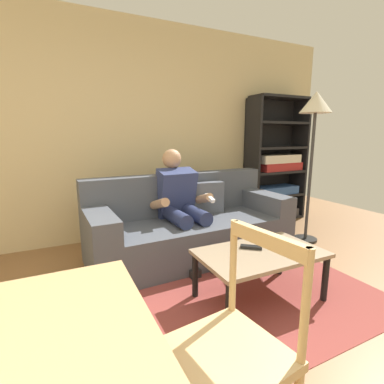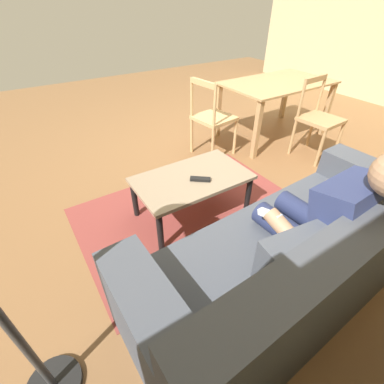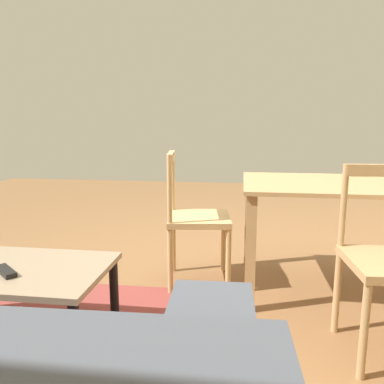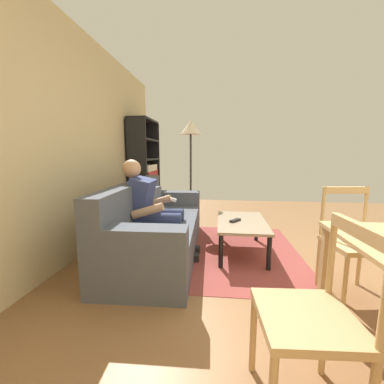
{
  "view_description": "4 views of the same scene",
  "coord_description": "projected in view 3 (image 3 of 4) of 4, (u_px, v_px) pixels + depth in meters",
  "views": [
    {
      "loc": [
        -0.37,
        -0.82,
        1.29
      ],
      "look_at": [
        0.91,
        1.82,
        0.71
      ],
      "focal_mm": 26.75,
      "sensor_mm": 36.0,
      "label": 1
    },
    {
      "loc": [
        2.07,
        2.47,
        1.68
      ],
      "look_at": [
        1.03,
        0.83,
        0.24
      ],
      "focal_mm": 25.45,
      "sensor_mm": 36.0,
      "label": 2
    },
    {
      "loc": [
        -0.12,
        2.47,
        1.11
      ],
      "look_at": [
        0.04,
        1.33,
        0.9
      ],
      "focal_mm": 34.85,
      "sensor_mm": 36.0,
      "label": 3
    },
    {
      "loc": [
        -1.89,
        1.1,
        1.2
      ],
      "look_at": [
        0.04,
        1.33,
        0.9
      ],
      "focal_mm": 22.76,
      "sensor_mm": 36.0,
      "label": 4
    }
  ],
  "objects": [
    {
      "name": "dining_chair_facing_couch",
      "position": [
        195.0,
        218.0,
        2.58
      ],
      "size": [
        0.47,
        0.47,
        0.92
      ],
      "color": "tan",
      "rests_on": "ground_plane"
    },
    {
      "name": "coffee_table",
      "position": [
        11.0,
        276.0,
        1.88
      ],
      "size": [
        0.97,
        0.58,
        0.4
      ],
      "color": "gray",
      "rests_on": "ground_plane"
    },
    {
      "name": "dining_table",
      "position": [
        353.0,
        199.0,
        2.42
      ],
      "size": [
        1.41,
        0.85,
        0.74
      ],
      "color": "tan",
      "rests_on": "ground_plane"
    },
    {
      "name": "area_rug",
      "position": [
        17.0,
        339.0,
        1.95
      ],
      "size": [
        2.02,
        1.42,
        0.01
      ],
      "primitive_type": "cube",
      "rotation": [
        0.0,
        0.0,
        0.01
      ],
      "color": "brown",
      "rests_on": "ground_plane"
    },
    {
      "name": "tv_remote",
      "position": [
        6.0,
        271.0,
        1.79
      ],
      "size": [
        0.16,
        0.15,
        0.02
      ],
      "primitive_type": "cube",
      "rotation": [
        0.0,
        0.0,
        0.9
      ],
      "color": "black",
      "rests_on": "coffee_table"
    },
    {
      "name": "ground_plane",
      "position": [
        222.0,
        284.0,
        2.62
      ],
      "size": [
        9.02,
        9.02,
        0.0
      ],
      "primitive_type": "plane",
      "color": "brown"
    }
  ]
}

